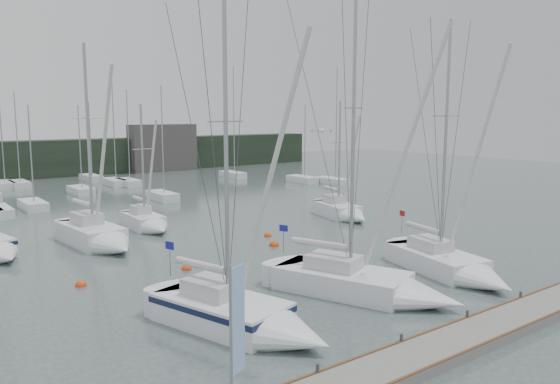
{
  "coord_description": "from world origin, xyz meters",
  "views": [
    {
      "loc": [
        -16.78,
        -16.56,
        8.64
      ],
      "look_at": [
        -0.79,
        5.0,
        4.75
      ],
      "focal_mm": 35.0,
      "sensor_mm": 36.0,
      "label": 1
    }
  ],
  "objects_px": {
    "sailboat_mid_b": "(101,238)",
    "buoy_c": "(81,286)",
    "sailboat_near_center": "(381,288)",
    "buoy_a": "(187,269)",
    "sailboat_mid_c": "(149,224)",
    "sailboat_mid_e": "(344,213)",
    "sailboat_near_left": "(250,320)",
    "sailboat_near_right": "(458,269)",
    "buoy_d": "(274,246)",
    "dock_banner": "(236,330)",
    "buoy_b": "(268,236)"
  },
  "relations": [
    {
      "from": "sailboat_near_left",
      "to": "buoy_b",
      "type": "bearing_deg",
      "value": 35.65
    },
    {
      "from": "sailboat_near_center",
      "to": "buoy_c",
      "type": "distance_m",
      "value": 14.93
    },
    {
      "from": "buoy_a",
      "to": "buoy_b",
      "type": "distance_m",
      "value": 9.41
    },
    {
      "from": "dock_banner",
      "to": "buoy_c",
      "type": "bearing_deg",
      "value": 64.49
    },
    {
      "from": "buoy_d",
      "to": "sailboat_mid_b",
      "type": "bearing_deg",
      "value": 145.98
    },
    {
      "from": "sailboat_near_center",
      "to": "sailboat_mid_b",
      "type": "bearing_deg",
      "value": 90.68
    },
    {
      "from": "sailboat_near_left",
      "to": "sailboat_mid_b",
      "type": "height_order",
      "value": "sailboat_near_left"
    },
    {
      "from": "sailboat_mid_b",
      "to": "buoy_c",
      "type": "bearing_deg",
      "value": -120.93
    },
    {
      "from": "sailboat_near_right",
      "to": "dock_banner",
      "type": "xyz_separation_m",
      "value": [
        -16.95,
        -5.13,
        2.49
      ]
    },
    {
      "from": "buoy_c",
      "to": "buoy_d",
      "type": "relative_size",
      "value": 0.87
    },
    {
      "from": "sailboat_near_center",
      "to": "buoy_b",
      "type": "xyz_separation_m",
      "value": [
        3.39,
        13.94,
        -0.53
      ]
    },
    {
      "from": "buoy_b",
      "to": "sailboat_near_center",
      "type": "bearing_deg",
      "value": -103.66
    },
    {
      "from": "sailboat_near_center",
      "to": "sailboat_mid_e",
      "type": "bearing_deg",
      "value": 30.09
    },
    {
      "from": "sailboat_mid_b",
      "to": "buoy_b",
      "type": "distance_m",
      "value": 11.29
    },
    {
      "from": "sailboat_mid_b",
      "to": "buoy_a",
      "type": "bearing_deg",
      "value": -80.09
    },
    {
      "from": "sailboat_near_center",
      "to": "sailboat_mid_c",
      "type": "relative_size",
      "value": 1.52
    },
    {
      "from": "sailboat_near_left",
      "to": "sailboat_mid_e",
      "type": "distance_m",
      "value": 24.6
    },
    {
      "from": "buoy_c",
      "to": "sailboat_near_center",
      "type": "bearing_deg",
      "value": -44.14
    },
    {
      "from": "buoy_c",
      "to": "buoy_d",
      "type": "distance_m",
      "value": 12.83
    },
    {
      "from": "buoy_a",
      "to": "dock_banner",
      "type": "relative_size",
      "value": 0.13
    },
    {
      "from": "buoy_c",
      "to": "sailboat_mid_e",
      "type": "bearing_deg",
      "value": 12.38
    },
    {
      "from": "sailboat_near_left",
      "to": "dock_banner",
      "type": "relative_size",
      "value": 3.19
    },
    {
      "from": "buoy_a",
      "to": "sailboat_near_left",
      "type": "bearing_deg",
      "value": -102.36
    },
    {
      "from": "sailboat_near_center",
      "to": "buoy_a",
      "type": "distance_m",
      "value": 11.07
    },
    {
      "from": "sailboat_mid_c",
      "to": "buoy_a",
      "type": "distance_m",
      "value": 11.27
    },
    {
      "from": "sailboat_mid_c",
      "to": "sailboat_mid_e",
      "type": "bearing_deg",
      "value": -18.79
    },
    {
      "from": "sailboat_mid_b",
      "to": "buoy_d",
      "type": "height_order",
      "value": "sailboat_mid_b"
    },
    {
      "from": "sailboat_mid_b",
      "to": "sailboat_mid_e",
      "type": "relative_size",
      "value": 1.34
    },
    {
      "from": "sailboat_mid_b",
      "to": "dock_banner",
      "type": "xyz_separation_m",
      "value": [
        -4.01,
        -22.97,
        2.38
      ]
    },
    {
      "from": "sailboat_mid_c",
      "to": "buoy_b",
      "type": "distance_m",
      "value": 9.12
    },
    {
      "from": "buoy_c",
      "to": "sailboat_near_left",
      "type": "bearing_deg",
      "value": -70.87
    },
    {
      "from": "sailboat_mid_b",
      "to": "buoy_a",
      "type": "xyz_separation_m",
      "value": [
        2.17,
        -7.85,
        -0.62
      ]
    },
    {
      "from": "sailboat_mid_b",
      "to": "sailboat_mid_c",
      "type": "bearing_deg",
      "value": 28.41
    },
    {
      "from": "sailboat_near_right",
      "to": "buoy_d",
      "type": "height_order",
      "value": "sailboat_near_right"
    },
    {
      "from": "buoy_b",
      "to": "buoy_c",
      "type": "distance_m",
      "value": 14.53
    },
    {
      "from": "sailboat_mid_c",
      "to": "sailboat_mid_e",
      "type": "height_order",
      "value": "sailboat_mid_e"
    },
    {
      "from": "sailboat_mid_e",
      "to": "buoy_a",
      "type": "relative_size",
      "value": 18.07
    },
    {
      "from": "buoy_c",
      "to": "dock_banner",
      "type": "bearing_deg",
      "value": -92.03
    },
    {
      "from": "buoy_a",
      "to": "buoy_d",
      "type": "bearing_deg",
      "value": 12.24
    },
    {
      "from": "buoy_d",
      "to": "sailboat_mid_e",
      "type": "bearing_deg",
      "value": 21.79
    },
    {
      "from": "buoy_b",
      "to": "sailboat_mid_e",
      "type": "bearing_deg",
      "value": 9.52
    },
    {
      "from": "sailboat_mid_c",
      "to": "buoy_a",
      "type": "bearing_deg",
      "value": -101.46
    },
    {
      "from": "sailboat_near_center",
      "to": "buoy_a",
      "type": "height_order",
      "value": "sailboat_near_center"
    },
    {
      "from": "sailboat_mid_b",
      "to": "dock_banner",
      "type": "bearing_deg",
      "value": -105.45
    },
    {
      "from": "sailboat_mid_e",
      "to": "buoy_c",
      "type": "height_order",
      "value": "sailboat_mid_e"
    },
    {
      "from": "sailboat_mid_b",
      "to": "buoy_c",
      "type": "distance_m",
      "value": 8.09
    },
    {
      "from": "sailboat_mid_e",
      "to": "dock_banner",
      "type": "xyz_separation_m",
      "value": [
        -23.43,
        -20.71,
        2.48
      ]
    },
    {
      "from": "sailboat_near_left",
      "to": "sailboat_mid_e",
      "type": "relative_size",
      "value": 1.36
    },
    {
      "from": "sailboat_mid_b",
      "to": "sailboat_near_center",
      "type": "bearing_deg",
      "value": -73.24
    },
    {
      "from": "sailboat_near_right",
      "to": "sailboat_mid_b",
      "type": "relative_size",
      "value": 1.04
    }
  ]
}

